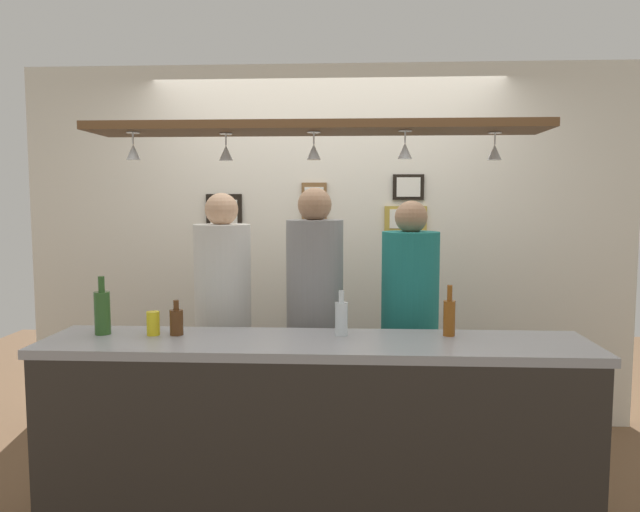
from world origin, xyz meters
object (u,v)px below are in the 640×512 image
Objects in this scene: person_right_teal_shirt at (410,310)px; picture_frame_upper_small at (408,187)px; bottle_beer_amber_tall at (449,316)px; picture_frame_crest at (314,201)px; bottle_champagne_green at (102,311)px; person_left_white_patterned_shirt at (223,303)px; person_middle_grey_shirt at (315,301)px; bottle_beer_brown_stubby at (176,321)px; drink_can at (153,323)px; bottle_soda_clear at (341,318)px; picture_frame_lower_pair at (406,219)px; picture_frame_caricature at (224,218)px.

picture_frame_upper_small is at bearing 86.05° from person_right_teal_shirt.
bottle_beer_amber_tall is 1.60m from picture_frame_crest.
person_left_white_patterned_shirt is at bearing 49.54° from bottle_champagne_green.
bottle_beer_brown_stubby is at bearing -139.12° from person_middle_grey_shirt.
drink_can is (-0.79, -0.59, -0.02)m from person_middle_grey_shirt.
bottle_beer_amber_tall reaches higher than bottle_soda_clear.
bottle_champagne_green is at bearing -130.46° from person_left_white_patterned_shirt.
person_middle_grey_shirt is at bearing 36.83° from drink_can.
person_left_white_patterned_shirt is 0.59m from bottle_beer_brown_stubby.
bottle_beer_brown_stubby is 1.91m from picture_frame_lower_pair.
person_left_white_patterned_shirt reaches higher than bottle_beer_amber_tall.
person_left_white_patterned_shirt is at bearing -147.03° from picture_frame_lower_pair.
picture_frame_lower_pair is 0.23m from picture_frame_upper_small.
picture_frame_lower_pair is (1.66, 1.34, 0.44)m from bottle_champagne_green.
person_middle_grey_shirt is at bearing -128.72° from picture_frame_lower_pair.
bottle_beer_brown_stubby is at bearing -101.03° from person_left_white_patterned_shirt.
bottle_champagne_green is 1.15× the size of picture_frame_crest.
person_left_white_patterned_shirt reaches higher than drink_can.
bottle_champagne_green is 2.17m from picture_frame_lower_pair.
bottle_champagne_green is (-1.22, -0.04, 0.03)m from bottle_soda_clear.
bottle_beer_brown_stubby is (-0.67, -0.58, -0.01)m from person_middle_grey_shirt.
picture_frame_upper_small is at bearing 94.25° from bottle_beer_amber_tall.
drink_can is at bearing -136.36° from picture_frame_upper_small.
picture_frame_upper_small reaches higher than person_left_white_patterned_shirt.
bottle_champagne_green is (-1.77, -0.06, 0.02)m from bottle_beer_amber_tall.
picture_frame_lower_pair is (0.60, 0.75, 0.47)m from person_middle_grey_shirt.
person_middle_grey_shirt is at bearing -46.86° from picture_frame_caricature.
person_right_teal_shirt is at bearing 23.51° from drink_can.
person_left_white_patterned_shirt is at bearing -78.84° from picture_frame_caricature.
picture_frame_lower_pair is (1.39, 1.34, 0.49)m from drink_can.
bottle_champagne_green is 1.45m from picture_frame_caricature.
picture_frame_crest is at bearing 99.61° from bottle_soda_clear.
bottle_soda_clear is at bearing -109.15° from picture_frame_upper_small.
person_right_teal_shirt is 1.37m from bottle_beer_brown_stubby.
picture_frame_upper_small is (1.29, 1.33, 0.71)m from bottle_beer_brown_stubby.
bottle_soda_clear is at bearing 2.35° from bottle_beer_brown_stubby.
person_left_white_patterned_shirt reaches higher than bottle_champagne_green.
bottle_soda_clear is at bearing -108.49° from picture_frame_lower_pair.
bottle_beer_amber_tall is at bearing -85.75° from picture_frame_upper_small.
drink_can is 2.07m from picture_frame_upper_small.
bottle_beer_brown_stubby is 1.59m from picture_frame_crest.
bottle_soda_clear is at bearing 1.72° from bottle_champagne_green.
picture_frame_lower_pair reaches higher than bottle_soda_clear.
bottle_soda_clear is (0.73, -0.55, 0.03)m from person_left_white_patterned_shirt.
person_left_white_patterned_shirt is at bearing -123.93° from picture_frame_crest.
drink_can is 1.44m from picture_frame_caricature.
person_left_white_patterned_shirt is 7.32× the size of bottle_soda_clear.
person_right_teal_shirt is 4.81× the size of picture_frame_caricature.
person_right_teal_shirt is at bearing -50.58° from picture_frame_crest.
picture_frame_caricature reaches higher than picture_frame_lower_pair.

